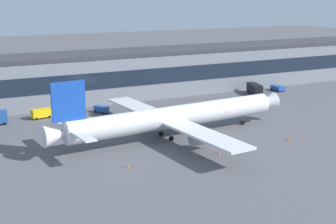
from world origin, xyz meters
TOP-DOWN VIEW (x-y plane):
  - ground_plane at (0.00, 0.00)m, footprint 600.00×600.00m
  - terminal_building at (0.00, 48.62)m, footprint 194.39×17.52m
  - airliner at (-9.93, 1.91)m, footprint 61.33×52.91m
  - pushback_tractor at (47.27, 33.83)m, footprint 2.81×4.91m
  - crew_van at (-32.93, 33.17)m, footprint 5.50×3.06m
  - follow_me_car at (-16.64, 31.79)m, footprint 3.45×4.79m
  - fuel_truck at (36.98, 33.13)m, footprint 5.21×8.85m
  - traffic_cone_0 at (-7.19, -13.44)m, footprint 0.53×0.53m
  - traffic_cone_1 at (12.16, -12.34)m, footprint 0.54×0.54m
  - traffic_cone_2 at (-26.73, -11.66)m, footprint 0.51×0.51m
  - traffic_cone_3 at (-4.01, -5.43)m, footprint 0.50×0.50m

SIDE VIEW (x-z plane):
  - ground_plane at x=0.00m, z-range 0.00..0.00m
  - traffic_cone_3 at x=-4.01m, z-range 0.00..0.63m
  - traffic_cone_2 at x=-26.73m, z-range 0.00..0.64m
  - traffic_cone_0 at x=-7.19m, z-range 0.00..0.66m
  - traffic_cone_1 at x=12.16m, z-range 0.00..0.67m
  - pushback_tractor at x=47.27m, z-range 0.17..1.92m
  - follow_me_car at x=-16.64m, z-range 0.17..2.02m
  - crew_van at x=-32.93m, z-range 0.18..2.73m
  - fuel_truck at x=36.98m, z-range 0.21..3.56m
  - airliner at x=-9.93m, z-range -2.89..12.48m
  - terminal_building at x=0.00m, z-range 0.02..14.75m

